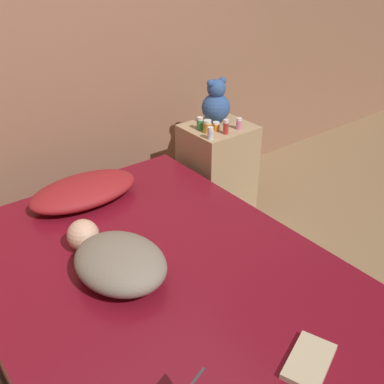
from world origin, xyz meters
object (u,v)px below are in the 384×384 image
at_px(person_lying, 116,259).
at_px(bottle_pink, 239,124).
at_px(pillow, 84,191).
at_px(bottle_amber, 207,127).
at_px(teddy_bear, 216,103).
at_px(bottle_red, 226,127).
at_px(bottle_green, 200,124).
at_px(bottle_orange, 216,126).
at_px(bottle_clear, 210,133).
at_px(book, 309,361).

xyz_separation_m(person_lying, bottle_pink, (1.22, 0.56, 0.15)).
bearing_deg(pillow, bottle_amber, -1.25).
bearing_deg(teddy_bear, person_lying, -147.54).
bearing_deg(bottle_red, bottle_amber, 132.18).
relative_size(person_lying, bottle_green, 7.39).
height_order(bottle_green, bottle_orange, bottle_green).
bearing_deg(person_lying, bottle_amber, 25.27).
bearing_deg(bottle_clear, bottle_pink, 2.74).
xyz_separation_m(bottle_orange, bottle_pink, (0.13, -0.07, 0.01)).
height_order(bottle_clear, book, bottle_clear).
bearing_deg(bottle_red, bottle_clear, -178.46).
xyz_separation_m(bottle_amber, bottle_green, (-0.00, 0.07, -0.00)).
bearing_deg(bottle_amber, bottle_pink, -21.38).
height_order(teddy_bear, bottle_clear, teddy_bear).
relative_size(person_lying, bottle_orange, 10.97).
relative_size(bottle_pink, book, 0.30).
bearing_deg(bottle_pink, bottle_red, -176.00).
xyz_separation_m(person_lying, bottle_clear, (0.98, 0.55, 0.15)).
bearing_deg(pillow, bottle_green, 3.50).
bearing_deg(bottle_green, bottle_amber, -87.06).
bearing_deg(bottle_green, teddy_bear, 16.17).
xyz_separation_m(teddy_bear, bottle_green, (-0.17, -0.05, -0.09)).
height_order(bottle_amber, bottle_red, bottle_red).
distance_m(bottle_amber, bottle_red, 0.12).
xyz_separation_m(bottle_amber, bottle_orange, (0.07, -0.00, -0.01)).
bearing_deg(bottle_pink, teddy_bear, 98.07).
bearing_deg(bottle_green, bottle_red, -62.54).
xyz_separation_m(teddy_bear, bottle_amber, (-0.17, -0.12, -0.09)).
bearing_deg(bottle_clear, bottle_green, 74.24).
distance_m(teddy_bear, bottle_orange, 0.19).
relative_size(person_lying, teddy_bear, 2.08).
relative_size(bottle_amber, bottle_red, 0.87).
distance_m(person_lying, bottle_pink, 1.35).
bearing_deg(person_lying, bottle_orange, 23.49).
distance_m(bottle_red, book, 1.62).
height_order(bottle_amber, bottle_orange, bottle_amber).
height_order(bottle_orange, bottle_pink, bottle_pink).
distance_m(teddy_bear, bottle_green, 0.20).
height_order(bottle_green, bottle_clear, bottle_green).
relative_size(bottle_amber, bottle_orange, 1.49).
height_order(teddy_bear, bottle_pink, teddy_bear).
bearing_deg(pillow, bottle_orange, -1.34).
height_order(bottle_amber, book, bottle_amber).
height_order(pillow, bottle_green, bottle_green).
relative_size(person_lying, bottle_clear, 7.99).
distance_m(pillow, bottle_orange, 0.95).
bearing_deg(bottle_red, bottle_green, 117.46).
distance_m(bottle_green, bottle_clear, 0.17).
distance_m(bottle_amber, bottle_green, 0.07).
height_order(bottle_amber, bottle_clear, bottle_amber).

